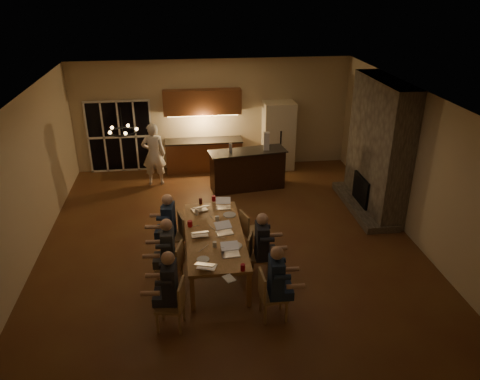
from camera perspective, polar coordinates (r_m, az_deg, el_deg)
name	(u,v)px	position (r m, az deg, el deg)	size (l,w,h in m)	color
floor	(229,242)	(10.30, -1.30, -6.30)	(9.00, 9.00, 0.00)	brown
back_wall	(213,115)	(13.83, -3.36, 9.16)	(8.00, 0.04, 3.20)	tan
left_wall	(24,184)	(10.04, -24.87, 0.63)	(0.04, 9.00, 3.20)	tan
right_wall	(415,165)	(10.71, 20.55, 2.85)	(0.04, 9.00, 3.20)	tan
ceiling	(228,96)	(9.07, -1.50, 11.41)	(8.00, 9.00, 0.04)	white
french_doors	(120,137)	(14.04, -14.41, 6.30)	(1.86, 0.08, 2.10)	black
fireplace	(379,147)	(11.59, 16.55, 5.03)	(0.58, 2.50, 3.20)	#696152
kitchenette	(203,132)	(13.63, -4.48, 7.12)	(2.24, 0.68, 2.40)	brown
refrigerator	(278,136)	(13.91, 4.70, 6.62)	(0.90, 0.68, 2.00)	#ECE3C6
dining_table	(215,250)	(9.30, -3.06, -7.33)	(1.10, 2.71, 0.75)	#B87B49
bar_island	(247,170)	(12.59, 0.91, 2.49)	(2.05, 0.68, 1.08)	black
chair_left_near	(170,305)	(7.89, -8.53, -13.68)	(0.44, 0.44, 0.89)	tan
chair_left_mid	(169,265)	(8.82, -8.59, -9.07)	(0.44, 0.44, 0.89)	tan
chair_left_far	(172,236)	(9.71, -8.26, -5.62)	(0.44, 0.44, 0.89)	tan
chair_right_near	(274,295)	(8.03, 4.11, -12.64)	(0.44, 0.44, 0.89)	tan
chair_right_mid	(261,256)	(8.99, 2.52, -8.05)	(0.44, 0.44, 0.89)	tan
chair_right_far	(253,231)	(9.82, 1.59, -4.98)	(0.44, 0.44, 0.89)	tan
person_left_near	(170,288)	(7.82, -8.51, -11.79)	(0.60, 0.60, 1.38)	#262832
person_right_near	(276,283)	(7.88, 4.40, -11.24)	(0.60, 0.60, 1.38)	#1E2E4D
person_left_mid	(168,252)	(8.73, -8.73, -7.54)	(0.60, 0.60, 1.38)	#33393D
person_right_mid	(262,246)	(8.82, 2.67, -6.87)	(0.60, 0.60, 1.38)	#262832
person_left_far	(169,225)	(9.62, -8.65, -4.27)	(0.60, 0.60, 1.38)	#1E2E4D
standing_person	(154,154)	(12.96, -10.47, 4.32)	(0.64, 0.42, 1.75)	white
chandelier	(123,132)	(8.72, -14.11, 6.91)	(0.53, 0.53, 0.03)	black
laptop_a	(207,261)	(8.09, -4.09, -8.68)	(0.32, 0.28, 0.23)	silver
laptop_b	(231,249)	(8.39, -1.15, -7.26)	(0.32, 0.28, 0.23)	silver
laptop_c	(199,230)	(9.03, -4.96, -4.88)	(0.32, 0.28, 0.23)	silver
laptop_d	(225,228)	(9.06, -1.90, -4.67)	(0.32, 0.28, 0.23)	silver
laptop_e	(199,205)	(9.97, -5.00, -1.85)	(0.32, 0.28, 0.23)	silver
laptop_f	(223,203)	(10.02, -2.07, -1.61)	(0.32, 0.28, 0.23)	silver
mug_front	(215,244)	(8.68, -3.10, -6.62)	(0.08, 0.08, 0.10)	silver
mug_mid	(217,218)	(9.55, -2.79, -3.48)	(0.09, 0.09, 0.10)	silver
mug_back	(197,212)	(9.81, -5.30, -2.74)	(0.08, 0.08, 0.10)	silver
redcup_near	(243,267)	(8.02, 0.35, -9.42)	(0.08, 0.08, 0.12)	#AE0B16
redcup_mid	(190,224)	(9.37, -6.12, -4.11)	(0.10, 0.10, 0.12)	#AE0B16
redcup_far	(214,198)	(10.36, -3.23, -1.03)	(0.09, 0.09, 0.12)	#AE0B16
can_silver	(222,250)	(8.50, -2.16, -7.27)	(0.07, 0.07, 0.12)	#B2B2B7
can_cola	(201,201)	(10.26, -4.82, -1.37)	(0.07, 0.07, 0.12)	#3F0F0C
plate_near	(235,246)	(8.70, -0.58, -6.81)	(0.26, 0.26, 0.02)	silver
plate_left	(203,259)	(8.34, -4.53, -8.44)	(0.23, 0.23, 0.02)	silver
plate_far	(229,215)	(9.77, -1.29, -3.04)	(0.27, 0.27, 0.02)	silver
notepad	(229,278)	(7.85, -1.36, -10.73)	(0.16, 0.22, 0.01)	white
bar_bottle	(231,148)	(12.27, -1.15, 5.17)	(0.09, 0.09, 0.24)	#99999E
bar_blender	(266,141)	(12.43, 3.24, 5.98)	(0.15, 0.15, 0.47)	silver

